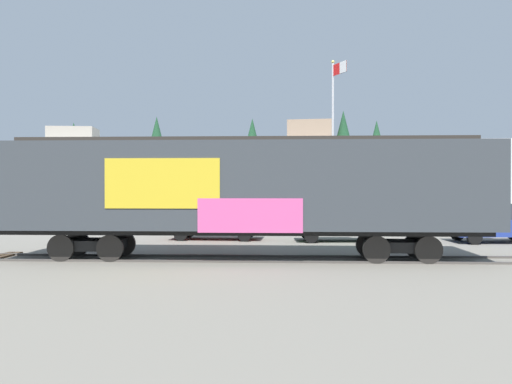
{
  "coord_description": "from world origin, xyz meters",
  "views": [
    {
      "loc": [
        1.02,
        -17.45,
        2.51
      ],
      "look_at": [
        -0.92,
        2.4,
        2.34
      ],
      "focal_mm": 35.45,
      "sensor_mm": 36.0,
      "label": 1
    }
  ],
  "objects_px": {
    "flagpole": "(334,130)",
    "parked_car_green": "(337,223)",
    "parked_car_red": "(214,222)",
    "freight_car": "(243,188)",
    "parked_car_blue": "(493,223)"
  },
  "relations": [
    {
      "from": "flagpole",
      "to": "parked_car_green",
      "type": "relative_size",
      "value": 2.19
    },
    {
      "from": "flagpole",
      "to": "parked_car_red",
      "type": "distance_m",
      "value": 8.23
    },
    {
      "from": "parked_car_red",
      "to": "parked_car_green",
      "type": "height_order",
      "value": "parked_car_green"
    },
    {
      "from": "flagpole",
      "to": "parked_car_red",
      "type": "xyz_separation_m",
      "value": [
        -5.95,
        -3.13,
        -4.74
      ]
    },
    {
      "from": "flagpole",
      "to": "freight_car",
      "type": "bearing_deg",
      "value": -110.64
    },
    {
      "from": "freight_car",
      "to": "parked_car_green",
      "type": "xyz_separation_m",
      "value": [
        3.66,
        6.45,
        -1.65
      ]
    },
    {
      "from": "freight_car",
      "to": "flagpole",
      "type": "relative_size",
      "value": 1.83
    },
    {
      "from": "freight_car",
      "to": "parked_car_green",
      "type": "distance_m",
      "value": 7.6
    },
    {
      "from": "flagpole",
      "to": "parked_car_blue",
      "type": "bearing_deg",
      "value": -24.55
    },
    {
      "from": "flagpole",
      "to": "parked_car_red",
      "type": "height_order",
      "value": "flagpole"
    },
    {
      "from": "parked_car_red",
      "to": "parked_car_green",
      "type": "xyz_separation_m",
      "value": [
        5.9,
        -0.27,
        -0.0
      ]
    },
    {
      "from": "flagpole",
      "to": "parked_car_blue",
      "type": "height_order",
      "value": "flagpole"
    },
    {
      "from": "freight_car",
      "to": "parked_car_blue",
      "type": "distance_m",
      "value": 12.74
    },
    {
      "from": "parked_car_red",
      "to": "parked_car_blue",
      "type": "distance_m",
      "value": 13.0
    },
    {
      "from": "freight_car",
      "to": "parked_car_green",
      "type": "height_order",
      "value": "freight_car"
    }
  ]
}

